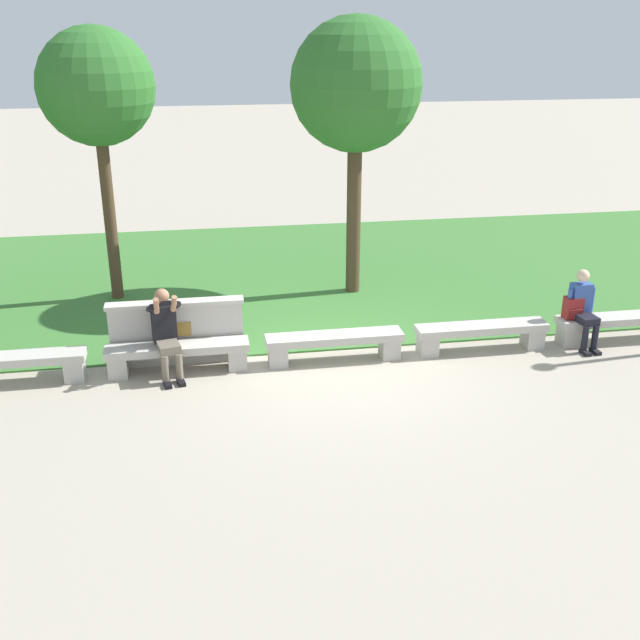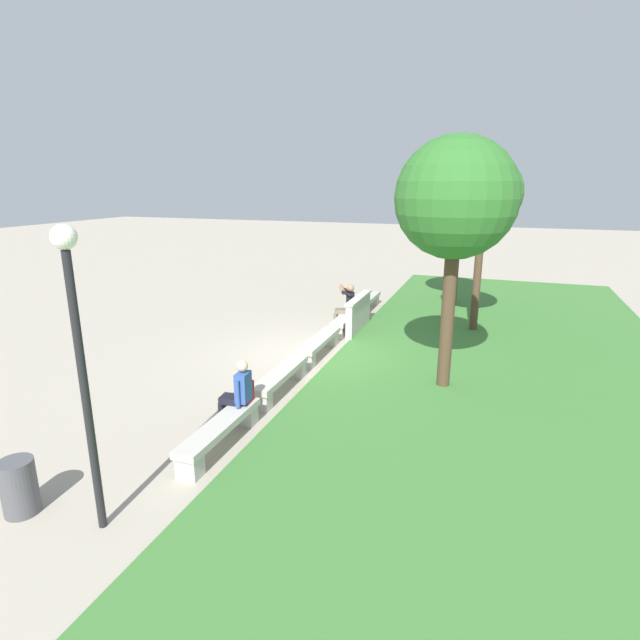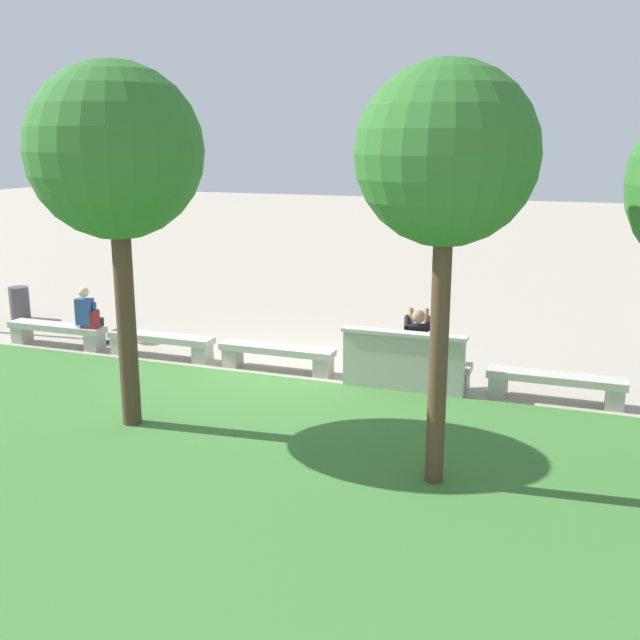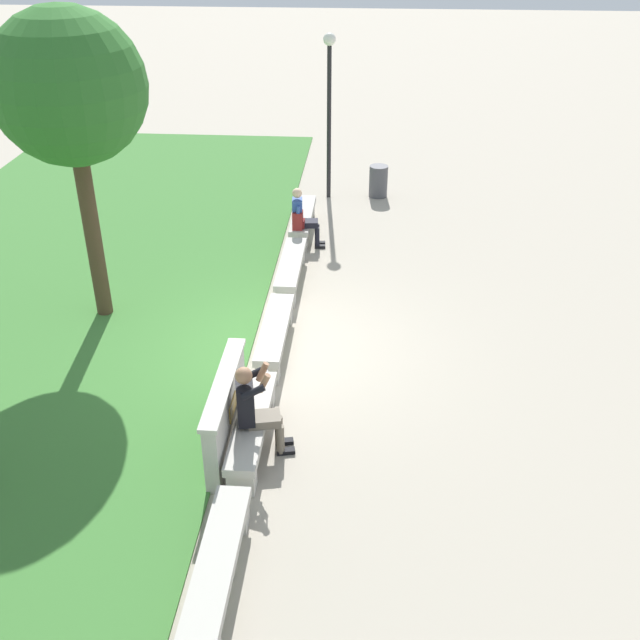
{
  "view_description": "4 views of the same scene",
  "coord_description": "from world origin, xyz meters",
  "px_view_note": "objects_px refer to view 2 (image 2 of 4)",
  "views": [
    {
      "loc": [
        -1.98,
        -10.4,
        4.88
      ],
      "look_at": [
        -0.27,
        -0.24,
        0.79
      ],
      "focal_mm": 42.0,
      "sensor_mm": 36.0,
      "label": 1
    },
    {
      "loc": [
        11.08,
        3.96,
        4.18
      ],
      "look_at": [
        -0.55,
        -0.18,
        0.75
      ],
      "focal_mm": 28.0,
      "sensor_mm": 36.0,
      "label": 2
    },
    {
      "loc": [
        -5.1,
        11.76,
        4.05
      ],
      "look_at": [
        -0.69,
        -0.36,
        0.9
      ],
      "focal_mm": 42.0,
      "sensor_mm": 36.0,
      "label": 3
    },
    {
      "loc": [
        -10.14,
        -1.48,
        6.44
      ],
      "look_at": [
        -0.45,
        -0.75,
        0.83
      ],
      "focal_mm": 42.0,
      "sensor_mm": 36.0,
      "label": 4
    }
  ],
  "objects_px": {
    "bench_mid": "(320,343)",
    "tree_behind_wall": "(456,200)",
    "bench_far": "(281,378)",
    "bench_main": "(367,302)",
    "trash_bin": "(19,487)",
    "backpack": "(245,392)",
    "tree_left_background": "(484,195)",
    "person_distant": "(238,392)",
    "bench_end": "(220,430)",
    "tree_right_background": "(460,202)",
    "bench_near": "(347,319)",
    "person_photographer": "(346,304)",
    "lamp_post": "(78,340)"
  },
  "relations": [
    {
      "from": "bench_mid",
      "to": "tree_behind_wall",
      "type": "xyz_separation_m",
      "value": [
        0.95,
        3.12,
        3.54
      ]
    },
    {
      "from": "bench_far",
      "to": "bench_main",
      "type": "bearing_deg",
      "value": 180.0
    },
    {
      "from": "trash_bin",
      "to": "backpack",
      "type": "bearing_deg",
      "value": 153.12
    },
    {
      "from": "tree_left_background",
      "to": "trash_bin",
      "type": "distance_m",
      "value": 12.28
    },
    {
      "from": "bench_far",
      "to": "person_distant",
      "type": "height_order",
      "value": "person_distant"
    },
    {
      "from": "bench_main",
      "to": "bench_end",
      "type": "relative_size",
      "value": 1.0
    },
    {
      "from": "person_distant",
      "to": "tree_right_background",
      "type": "relative_size",
      "value": 0.27
    },
    {
      "from": "backpack",
      "to": "tree_right_background",
      "type": "relative_size",
      "value": 0.09
    },
    {
      "from": "bench_end",
      "to": "tree_left_background",
      "type": "relative_size",
      "value": 0.43
    },
    {
      "from": "bench_near",
      "to": "trash_bin",
      "type": "xyz_separation_m",
      "value": [
        9.47,
        -1.6,
        0.07
      ]
    },
    {
      "from": "bench_near",
      "to": "person_photographer",
      "type": "relative_size",
      "value": 1.61
    },
    {
      "from": "bench_far",
      "to": "tree_left_background",
      "type": "xyz_separation_m",
      "value": [
        -5.93,
        3.48,
        3.53
      ]
    },
    {
      "from": "person_photographer",
      "to": "tree_right_background",
      "type": "height_order",
      "value": "tree_right_background"
    },
    {
      "from": "bench_mid",
      "to": "bench_far",
      "type": "relative_size",
      "value": 1.0
    },
    {
      "from": "person_distant",
      "to": "backpack",
      "type": "height_order",
      "value": "person_distant"
    },
    {
      "from": "bench_far",
      "to": "tree_left_background",
      "type": "bearing_deg",
      "value": 149.57
    },
    {
      "from": "bench_near",
      "to": "bench_end",
      "type": "distance_m",
      "value": 7.14
    },
    {
      "from": "bench_mid",
      "to": "person_distant",
      "type": "height_order",
      "value": "person_distant"
    },
    {
      "from": "person_photographer",
      "to": "tree_right_background",
      "type": "xyz_separation_m",
      "value": [
        -3.98,
        2.71,
        2.79
      ]
    },
    {
      "from": "bench_near",
      "to": "backpack",
      "type": "relative_size",
      "value": 4.96
    },
    {
      "from": "person_photographer",
      "to": "tree_right_background",
      "type": "relative_size",
      "value": 0.28
    },
    {
      "from": "backpack",
      "to": "tree_left_background",
      "type": "distance_m",
      "value": 8.83
    },
    {
      "from": "bench_main",
      "to": "bench_far",
      "type": "bearing_deg",
      "value": 0.0
    },
    {
      "from": "bench_mid",
      "to": "tree_left_background",
      "type": "bearing_deg",
      "value": 135.53
    },
    {
      "from": "tree_right_background",
      "to": "bench_end",
      "type": "bearing_deg",
      "value": -13.13
    },
    {
      "from": "bench_main",
      "to": "tree_behind_wall",
      "type": "height_order",
      "value": "tree_behind_wall"
    },
    {
      "from": "bench_main",
      "to": "backpack",
      "type": "distance_m",
      "value": 8.68
    },
    {
      "from": "lamp_post",
      "to": "backpack",
      "type": "bearing_deg",
      "value": 172.06
    },
    {
      "from": "bench_far",
      "to": "tree_left_background",
      "type": "distance_m",
      "value": 7.73
    },
    {
      "from": "bench_end",
      "to": "person_distant",
      "type": "bearing_deg",
      "value": -174.81
    },
    {
      "from": "backpack",
      "to": "tree_behind_wall",
      "type": "bearing_deg",
      "value": 133.71
    },
    {
      "from": "lamp_post",
      "to": "tree_right_background",
      "type": "bearing_deg",
      "value": 167.27
    },
    {
      "from": "bench_near",
      "to": "person_distant",
      "type": "distance_m",
      "value": 6.43
    },
    {
      "from": "tree_left_background",
      "to": "backpack",
      "type": "bearing_deg",
      "value": -24.94
    },
    {
      "from": "bench_far",
      "to": "backpack",
      "type": "bearing_deg",
      "value": 0.49
    },
    {
      "from": "bench_main",
      "to": "lamp_post",
      "type": "bearing_deg",
      "value": -2.01
    },
    {
      "from": "trash_bin",
      "to": "bench_main",
      "type": "bearing_deg",
      "value": 172.33
    },
    {
      "from": "bench_near",
      "to": "trash_bin",
      "type": "height_order",
      "value": "trash_bin"
    },
    {
      "from": "bench_main",
      "to": "bench_end",
      "type": "xyz_separation_m",
      "value": [
        9.52,
        0.0,
        0.0
      ]
    },
    {
      "from": "person_photographer",
      "to": "tree_left_background",
      "type": "height_order",
      "value": "tree_left_background"
    },
    {
      "from": "backpack",
      "to": "tree_left_background",
      "type": "bearing_deg",
      "value": 155.06
    },
    {
      "from": "person_photographer",
      "to": "tree_right_background",
      "type": "bearing_deg",
      "value": 145.82
    },
    {
      "from": "bench_far",
      "to": "person_photographer",
      "type": "distance_m",
      "value": 4.93
    },
    {
      "from": "bench_near",
      "to": "trash_bin",
      "type": "bearing_deg",
      "value": -9.57
    },
    {
      "from": "bench_near",
      "to": "lamp_post",
      "type": "distance_m",
      "value": 9.59
    },
    {
      "from": "bench_main",
      "to": "bench_near",
      "type": "distance_m",
      "value": 2.38
    },
    {
      "from": "bench_mid",
      "to": "person_distant",
      "type": "relative_size",
      "value": 1.68
    },
    {
      "from": "lamp_post",
      "to": "bench_main",
      "type": "bearing_deg",
      "value": 177.99
    },
    {
      "from": "bench_main",
      "to": "person_photographer",
      "type": "xyz_separation_m",
      "value": [
        2.24,
        -0.08,
        0.43
      ]
    },
    {
      "from": "bench_far",
      "to": "tree_behind_wall",
      "type": "relative_size",
      "value": 0.42
    }
  ]
}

